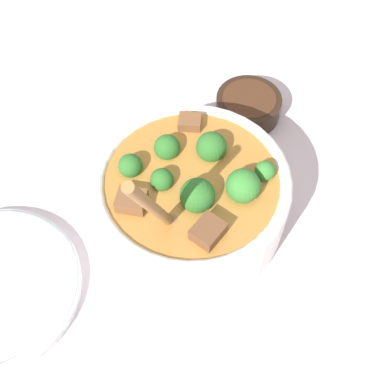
{
  "coord_description": "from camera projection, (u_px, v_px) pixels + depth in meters",
  "views": [
    {
      "loc": [
        0.01,
        -0.33,
        0.58
      ],
      "look_at": [
        0.0,
        0.0,
        0.06
      ],
      "focal_mm": 45.0,
      "sensor_mm": 36.0,
      "label": 1
    }
  ],
  "objects": [
    {
      "name": "ground_plane",
      "position": [
        192.0,
        216.0,
        0.67
      ],
      "size": [
        4.0,
        4.0,
        0.0
      ],
      "primitive_type": "plane",
      "color": "silver"
    },
    {
      "name": "stew_bowl",
      "position": [
        192.0,
        194.0,
        0.62
      ],
      "size": [
        0.25,
        0.25,
        0.24
      ],
      "color": "white",
      "rests_on": "ground_plane"
    },
    {
      "name": "condiment_bowl",
      "position": [
        248.0,
        105.0,
        0.75
      ],
      "size": [
        0.1,
        0.1,
        0.04
      ],
      "color": "black",
      "rests_on": "ground_plane"
    }
  ]
}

